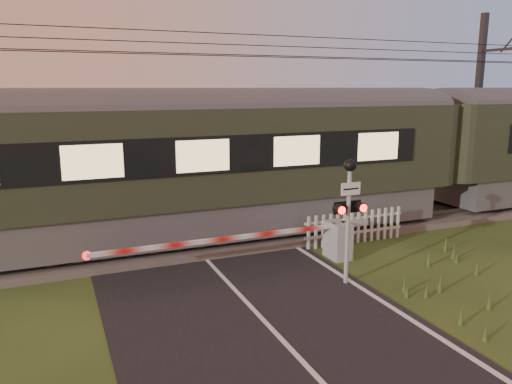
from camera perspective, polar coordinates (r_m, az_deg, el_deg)
name	(u,v)px	position (r m, az deg, el deg)	size (l,w,h in m)	color
ground	(285,344)	(9.56, 3.29, -16.92)	(160.00, 160.00, 0.00)	#263A16
road	(291,349)	(9.38, 4.05, -17.47)	(6.00, 140.00, 0.03)	black
track_bed	(190,241)	(15.19, -7.51, -5.59)	(140.00, 3.40, 0.39)	#47423D
overhead_wires	(185,46)	(14.53, -8.14, 16.22)	(120.00, 0.62, 0.62)	black
train	(430,150)	(18.95, 19.22, 4.59)	(45.56, 3.14, 4.25)	slate
boom_gate	(324,239)	(13.63, 7.74, -5.40)	(7.52, 0.78, 1.03)	gray
crossing_signal	(349,199)	(11.71, 10.58, -0.82)	(0.76, 0.34, 3.00)	gray
picket_fence	(355,227)	(15.22, 11.24, -3.96)	(3.39, 0.08, 0.99)	silver
catenary_mast	(478,103)	(23.55, 24.08, 9.28)	(0.24, 2.47, 7.60)	#2D2D30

